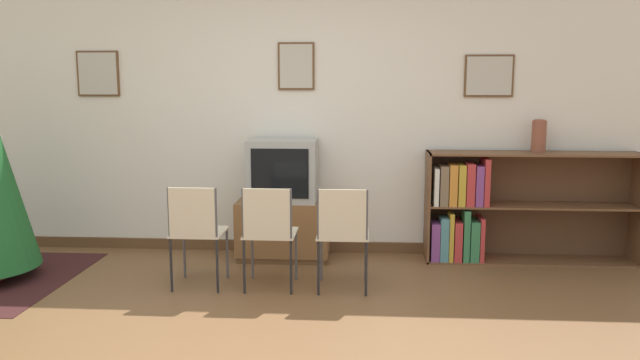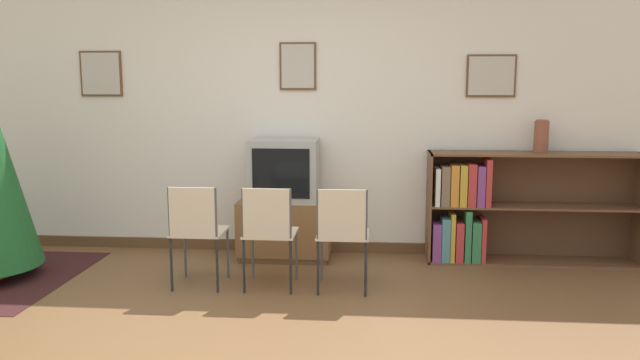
% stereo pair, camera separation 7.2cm
% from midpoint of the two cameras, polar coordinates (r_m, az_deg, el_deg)
% --- Properties ---
extents(ground_plane, '(24.00, 24.00, 0.00)m').
position_cam_midpoint_polar(ground_plane, '(3.94, -6.19, -15.13)').
color(ground_plane, brown).
extents(wall_back, '(9.11, 0.11, 2.70)m').
position_cam_midpoint_polar(wall_back, '(5.85, -2.55, 6.49)').
color(wall_back, silver).
rests_on(wall_back, ground_plane).
extents(tv_console, '(0.83, 0.45, 0.54)m').
position_cam_midpoint_polar(tv_console, '(5.73, -3.71, -4.51)').
color(tv_console, brown).
rests_on(tv_console, ground_plane).
extents(television, '(0.61, 0.44, 0.56)m').
position_cam_midpoint_polar(television, '(5.62, -3.77, 0.90)').
color(television, '#9E9E99').
rests_on(television, tv_console).
extents(folding_chair_left, '(0.40, 0.40, 0.82)m').
position_cam_midpoint_polar(folding_chair_left, '(4.94, -11.66, -4.47)').
color(folding_chair_left, beige).
rests_on(folding_chair_left, ground_plane).
extents(folding_chair_center, '(0.40, 0.40, 0.82)m').
position_cam_midpoint_polar(folding_chair_center, '(4.82, -5.12, -4.65)').
color(folding_chair_center, beige).
rests_on(folding_chair_center, ground_plane).
extents(folding_chair_right, '(0.40, 0.40, 0.82)m').
position_cam_midpoint_polar(folding_chair_right, '(4.77, 1.66, -4.78)').
color(folding_chair_right, beige).
rests_on(folding_chair_right, ground_plane).
extents(bookshelf, '(1.87, 0.36, 0.99)m').
position_cam_midpoint_polar(bookshelf, '(5.80, 15.30, -2.58)').
color(bookshelf, brown).
rests_on(bookshelf, ground_plane).
extents(vase, '(0.13, 0.13, 0.29)m').
position_cam_midpoint_polar(vase, '(5.85, 19.05, 3.87)').
color(vase, brown).
rests_on(vase, bookshelf).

